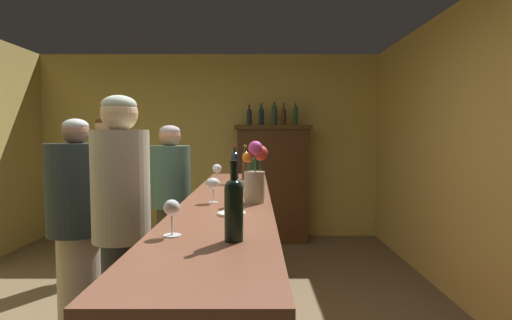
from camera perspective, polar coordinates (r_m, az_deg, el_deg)
wall_back at (r=5.72m, az=-6.74°, el=2.02°), size 4.95×0.12×2.62m
bar_counter at (r=2.63m, az=-4.06°, el=-17.06°), size 0.54×3.17×1.07m
display_cabinet at (r=5.40m, az=2.41°, el=-3.08°), size 1.04×0.45×1.61m
wine_bottle_riesling at (r=1.48m, az=-3.31°, el=-6.78°), size 0.07×0.07×0.31m
wine_bottle_merlot at (r=2.74m, az=-0.23°, el=-1.87°), size 0.06×0.06×0.31m
wine_bottle_rose at (r=3.25m, az=-3.16°, el=-0.85°), size 0.06×0.06×0.32m
wine_bottle_syrah at (r=3.54m, az=-1.60°, el=-0.52°), size 0.06×0.06×0.31m
wine_glass_front at (r=2.32m, az=-6.33°, el=-3.49°), size 0.08×0.08×0.15m
wine_glass_mid at (r=3.36m, az=-5.78°, el=-1.30°), size 0.08×0.08×0.15m
wine_glass_rear at (r=2.20m, az=-2.71°, el=-3.94°), size 0.08×0.08×0.15m
wine_glass_spare at (r=1.59m, az=-12.29°, el=-7.12°), size 0.07×0.07×0.15m
flower_arrangement at (r=2.30m, az=-0.18°, el=-2.03°), size 0.15×0.13×0.37m
cheese_plate at (r=1.98m, az=-3.63°, el=-7.82°), size 0.14×0.14×0.01m
display_bottle_left at (r=5.37m, az=-1.03°, el=6.44°), size 0.07×0.07×0.28m
display_bottle_midleft at (r=5.37m, az=0.74°, el=6.53°), size 0.07×0.07×0.30m
display_bottle_center at (r=5.38m, az=2.65°, el=6.76°), size 0.08×0.08×0.33m
display_bottle_midright at (r=5.38m, az=4.04°, el=6.49°), size 0.06×0.06×0.31m
display_bottle_right at (r=5.40m, az=5.75°, el=6.63°), size 0.06×0.06×0.32m
patron_redhead at (r=2.88m, az=-24.58°, el=-9.05°), size 0.39×0.39×1.58m
patron_in_grey at (r=4.47m, az=-21.05°, el=-3.39°), size 0.30×0.30×1.67m
patron_in_navy at (r=3.86m, az=-12.41°, el=-5.64°), size 0.38×0.38×1.57m
patron_near_entrance at (r=2.36m, az=-19.09°, el=-9.39°), size 0.32×0.32×1.69m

